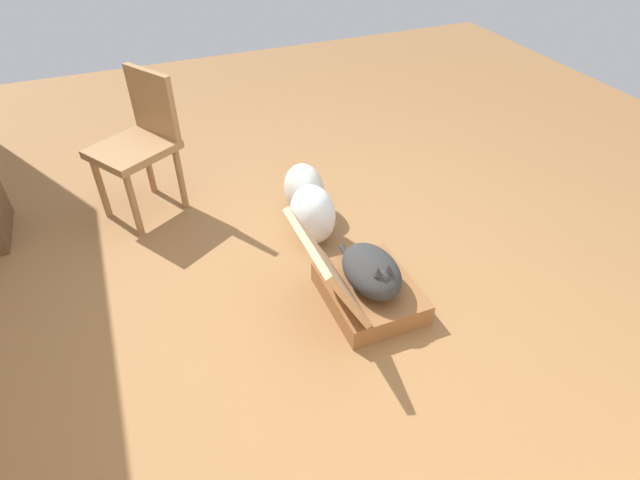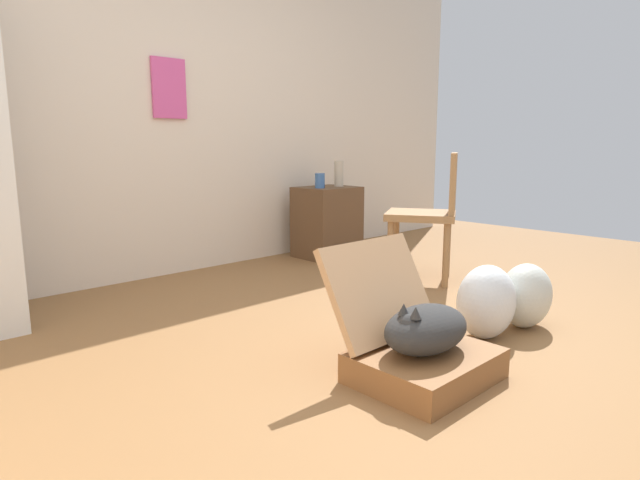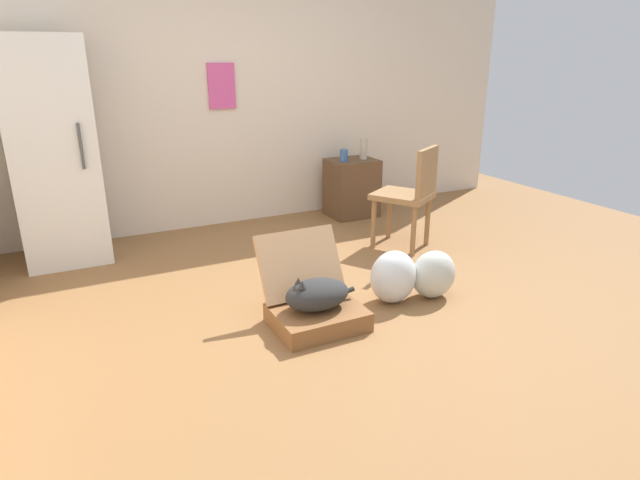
% 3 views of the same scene
% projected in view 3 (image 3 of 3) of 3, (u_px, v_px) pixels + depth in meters
% --- Properties ---
extents(ground_plane, '(7.68, 7.68, 0.00)m').
position_uv_depth(ground_plane, '(348.00, 302.00, 3.74)').
color(ground_plane, olive).
rests_on(ground_plane, ground).
extents(wall_back, '(6.40, 0.15, 2.60)m').
position_uv_depth(wall_back, '(237.00, 92.00, 5.22)').
color(wall_back, beige).
rests_on(wall_back, ground).
extents(suitcase_base, '(0.56, 0.46, 0.13)m').
position_uv_depth(suitcase_base, '(317.00, 317.00, 3.40)').
color(suitcase_base, brown).
rests_on(suitcase_base, ground).
extents(suitcase_lid, '(0.56, 0.25, 0.42)m').
position_uv_depth(suitcase_lid, '(300.00, 264.00, 3.52)').
color(suitcase_lid, tan).
rests_on(suitcase_lid, suitcase_base).
extents(cat, '(0.50, 0.28, 0.22)m').
position_uv_depth(cat, '(317.00, 294.00, 3.34)').
color(cat, '#2D2D2D').
rests_on(cat, suitcase_base).
extents(plastic_bag_white, '(0.34, 0.27, 0.38)m').
position_uv_depth(plastic_bag_white, '(393.00, 277.00, 3.69)').
color(plastic_bag_white, silver).
rests_on(plastic_bag_white, ground).
extents(plastic_bag_clear, '(0.34, 0.26, 0.35)m').
position_uv_depth(plastic_bag_clear, '(433.00, 274.00, 3.78)').
color(plastic_bag_clear, silver).
rests_on(plastic_bag_clear, ground).
extents(refrigerator, '(0.64, 0.60, 1.80)m').
position_uv_depth(refrigerator, '(54.00, 154.00, 4.24)').
color(refrigerator, silver).
rests_on(refrigerator, ground).
extents(side_table, '(0.49, 0.42, 0.61)m').
position_uv_depth(side_table, '(352.00, 188.00, 5.66)').
color(side_table, brown).
rests_on(side_table, ground).
extents(vase_tall, '(0.08, 0.08, 0.12)m').
position_uv_depth(vase_tall, '(344.00, 155.00, 5.46)').
color(vase_tall, '#38609E').
rests_on(vase_tall, side_table).
extents(vase_short, '(0.08, 0.08, 0.22)m').
position_uv_depth(vase_short, '(364.00, 148.00, 5.56)').
color(vase_short, '#B7AD99').
rests_on(vase_short, side_table).
extents(chair, '(0.60, 0.62, 0.91)m').
position_uv_depth(chair, '(410.00, 193.00, 4.63)').
color(chair, olive).
rests_on(chair, ground).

